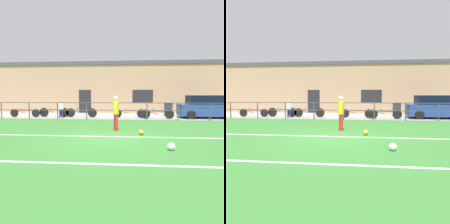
{
  "view_description": "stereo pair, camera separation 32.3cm",
  "coord_description": "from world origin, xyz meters",
  "views": [
    {
      "loc": [
        0.93,
        -7.81,
        1.65
      ],
      "look_at": [
        -0.04,
        3.17,
        0.75
      ],
      "focal_mm": 33.7,
      "sensor_mm": 36.0,
      "label": 1
    },
    {
      "loc": [
        1.25,
        -7.77,
        1.65
      ],
      "look_at": [
        -0.04,
        3.17,
        0.75
      ],
      "focal_mm": 33.7,
      "sensor_mm": 36.0,
      "label": 2
    }
  ],
  "objects": [
    {
      "name": "ground",
      "position": [
        0.0,
        0.0,
        -0.02
      ],
      "size": [
        60.0,
        44.0,
        0.04
      ],
      "primitive_type": "cube",
      "color": "#33702D"
    },
    {
      "name": "field_line_touchline",
      "position": [
        0.0,
        0.37,
        0.0
      ],
      "size": [
        36.0,
        0.11,
        0.0
      ],
      "primitive_type": "cube",
      "color": "white",
      "rests_on": "ground"
    },
    {
      "name": "field_line_hash",
      "position": [
        0.0,
        -2.96,
        0.0
      ],
      "size": [
        36.0,
        0.11,
        0.0
      ],
      "primitive_type": "cube",
      "color": "white",
      "rests_on": "ground"
    },
    {
      "name": "pavement_strip",
      "position": [
        0.0,
        8.5,
        0.01
      ],
      "size": [
        48.0,
        5.0,
        0.02
      ],
      "primitive_type": "cube",
      "color": "gray",
      "rests_on": "ground"
    },
    {
      "name": "perimeter_fence",
      "position": [
        0.0,
        6.0,
        0.75
      ],
      "size": [
        36.07,
        0.07,
        1.15
      ],
      "color": "#474C51",
      "rests_on": "ground"
    },
    {
      "name": "clubhouse_facade",
      "position": [
        -0.0,
        12.2,
        2.33
      ],
      "size": [
        28.0,
        2.56,
        4.65
      ],
      "color": "tan",
      "rests_on": "ground"
    },
    {
      "name": "player_striker",
      "position": [
        0.26,
        1.79,
        0.91
      ],
      "size": [
        0.28,
        0.42,
        1.6
      ],
      "rotation": [
        0.0,
        0.0,
        5.02
      ],
      "color": "red",
      "rests_on": "ground"
    },
    {
      "name": "soccer_ball_match",
      "position": [
        1.38,
        0.81,
        0.11
      ],
      "size": [
        0.21,
        0.21,
        0.21
      ],
      "primitive_type": "sphere",
      "color": "orange",
      "rests_on": "ground"
    },
    {
      "name": "soccer_ball_spare",
      "position": [
        2.15,
        -1.53,
        0.12
      ],
      "size": [
        0.23,
        0.23,
        0.23
      ],
      "primitive_type": "sphere",
      "color": "white",
      "rests_on": "ground"
    },
    {
      "name": "spectator_child",
      "position": [
        -4.03,
        6.84,
        0.74
      ],
      "size": [
        0.35,
        0.22,
        1.27
      ],
      "rotation": [
        0.0,
        0.0,
        3.1
      ],
      "color": "#232D4C",
      "rests_on": "pavement_strip"
    },
    {
      "name": "parked_car_red",
      "position": [
        6.3,
        7.55,
        0.77
      ],
      "size": [
        3.93,
        1.8,
        1.6
      ],
      "color": "#28428E",
      "rests_on": "pavement_strip"
    },
    {
      "name": "bicycle_parked_0",
      "position": [
        -2.64,
        7.2,
        0.36
      ],
      "size": [
        2.28,
        0.04,
        0.75
      ],
      "color": "black",
      "rests_on": "pavement_strip"
    },
    {
      "name": "bicycle_parked_1",
      "position": [
        -4.7,
        7.2,
        0.37
      ],
      "size": [
        2.21,
        0.04,
        0.77
      ],
      "color": "black",
      "rests_on": "pavement_strip"
    },
    {
      "name": "bicycle_parked_2",
      "position": [
        2.77,
        6.72,
        0.35
      ],
      "size": [
        2.24,
        0.04,
        0.73
      ],
      "color": "black",
      "rests_on": "pavement_strip"
    },
    {
      "name": "bicycle_parked_3",
      "position": [
        0.84,
        7.2,
        0.34
      ],
      "size": [
        2.3,
        0.04,
        0.71
      ],
      "color": "black",
      "rests_on": "pavement_strip"
    },
    {
      "name": "bicycle_parked_4",
      "position": [
        -6.8,
        6.94,
        0.34
      ],
      "size": [
        2.24,
        0.04,
        0.71
      ],
      "color": "black",
      "rests_on": "pavement_strip"
    },
    {
      "name": "trash_bin_0",
      "position": [
        3.91,
        9.08,
        0.54
      ],
      "size": [
        0.6,
        0.51,
        1.02
      ],
      "color": "#33383D",
      "rests_on": "pavement_strip"
    }
  ]
}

